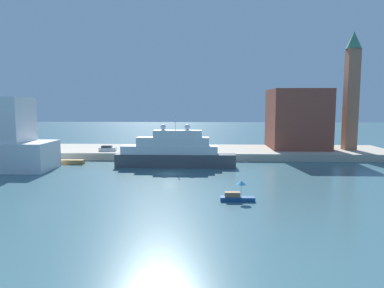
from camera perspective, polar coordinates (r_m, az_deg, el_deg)
ground at (r=71.59m, az=-3.55°, el=-4.74°), size 400.00×400.00×0.00m
quay_dock at (r=97.12m, az=-1.98°, el=-1.24°), size 110.00×20.24×1.80m
large_yacht at (r=78.87m, az=-2.91°, el=-1.32°), size 26.26×3.61×11.05m
small_motorboat at (r=52.21m, az=7.14°, el=-8.00°), size 4.91×1.52×2.93m
work_barge at (r=87.30m, az=-18.47°, el=-2.71°), size 5.41×1.56×0.98m
harbor_building at (r=101.94m, az=16.34°, el=3.86°), size 14.81×15.86×15.90m
bell_tower at (r=102.64m, az=23.98°, el=8.27°), size 4.00×4.00×30.34m
parked_car at (r=94.26m, az=-13.26°, el=-0.73°), size 4.20×1.79×1.35m
person_figure at (r=92.54m, az=-10.39°, el=-0.72°), size 0.36×0.36×1.55m
mooring_bollard at (r=87.81m, az=-0.67°, el=-1.26°), size 0.49×0.49×0.62m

